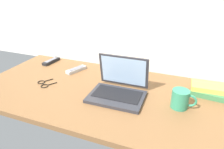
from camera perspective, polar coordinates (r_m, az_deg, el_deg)
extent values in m
cube|color=brown|center=(1.24, -1.97, -5.30)|extent=(1.60, 0.76, 0.03)
cube|color=#2D2D33|center=(1.16, 1.23, -6.25)|extent=(0.31, 0.23, 0.02)
cube|color=black|center=(1.17, 1.48, -5.45)|extent=(0.27, 0.14, 0.00)
cube|color=#2D2D33|center=(1.22, 3.25, 1.01)|extent=(0.30, 0.05, 0.20)
cube|color=#A5C6EA|center=(1.21, 3.16, 0.94)|extent=(0.27, 0.04, 0.17)
cylinder|color=#338C66|center=(1.12, 18.45, -6.50)|extent=(0.09, 0.09, 0.10)
torus|color=#338C66|center=(1.12, 21.01, -6.89)|extent=(0.07, 0.01, 0.07)
cylinder|color=brown|center=(1.10, 18.77, -4.54)|extent=(0.08, 0.08, 0.00)
cube|color=#B7B7B7|center=(1.52, -9.95, 1.34)|extent=(0.10, 0.17, 0.02)
cube|color=slate|center=(1.51, -9.99, 1.77)|extent=(0.07, 0.12, 0.00)
cube|color=black|center=(1.72, -16.62, 3.55)|extent=(0.06, 0.16, 0.02)
cube|color=slate|center=(1.71, -16.67, 3.94)|extent=(0.04, 0.12, 0.00)
torus|color=black|center=(1.41, -19.17, -2.02)|extent=(0.07, 0.07, 0.01)
torus|color=black|center=(1.35, -18.34, -3.05)|extent=(0.07, 0.07, 0.01)
cube|color=black|center=(1.38, -18.76, -2.52)|extent=(0.02, 0.02, 0.00)
cube|color=black|center=(1.42, -17.23, -1.49)|extent=(0.04, 0.05, 0.00)
cube|color=black|center=(1.37, -16.33, -2.49)|extent=(0.04, 0.05, 0.00)
cube|color=#3F7F4C|center=(1.33, 25.50, -4.29)|extent=(0.21, 0.17, 0.03)
cube|color=#D8BF4C|center=(1.32, 25.74, -3.17)|extent=(0.21, 0.13, 0.03)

